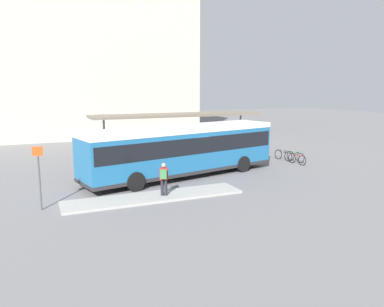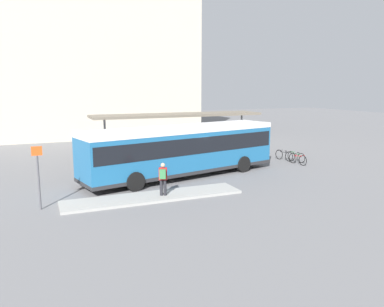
{
  "view_description": "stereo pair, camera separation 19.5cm",
  "coord_description": "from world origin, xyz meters",
  "px_view_note": "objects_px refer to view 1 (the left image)",
  "views": [
    {
      "loc": [
        -8.1,
        -20.31,
        5.26
      ],
      "look_at": [
        0.61,
        0.0,
        1.36
      ],
      "focal_mm": 35.0,
      "sensor_mm": 36.0,
      "label": 1
    },
    {
      "loc": [
        -7.92,
        -20.38,
        5.26
      ],
      "look_at": [
        0.61,
        0.0,
        1.36
      ],
      "focal_mm": 35.0,
      "sensor_mm": 36.0,
      "label": 2
    }
  ],
  "objects_px": {
    "bicycle_black": "(283,155)",
    "platform_sign": "(39,175)",
    "pedestrian_waiting": "(164,177)",
    "bicycle_green": "(295,157)",
    "bicycle_red": "(297,159)",
    "city_bus": "(183,147)"
  },
  "relations": [
    {
      "from": "bicycle_red",
      "to": "bicycle_black",
      "type": "xyz_separation_m",
      "value": [
        0.01,
        1.57,
        0.0
      ]
    },
    {
      "from": "bicycle_black",
      "to": "platform_sign",
      "type": "relative_size",
      "value": 0.61
    },
    {
      "from": "pedestrian_waiting",
      "to": "bicycle_black",
      "type": "relative_size",
      "value": 0.94
    },
    {
      "from": "bicycle_red",
      "to": "city_bus",
      "type": "bearing_deg",
      "value": -94.25
    },
    {
      "from": "pedestrian_waiting",
      "to": "platform_sign",
      "type": "xyz_separation_m",
      "value": [
        -5.49,
        0.43,
        0.52
      ]
    },
    {
      "from": "bicycle_green",
      "to": "platform_sign",
      "type": "height_order",
      "value": "platform_sign"
    },
    {
      "from": "bicycle_red",
      "to": "bicycle_black",
      "type": "distance_m",
      "value": 1.57
    },
    {
      "from": "platform_sign",
      "to": "bicycle_black",
      "type": "bearing_deg",
      "value": 17.35
    },
    {
      "from": "bicycle_black",
      "to": "platform_sign",
      "type": "xyz_separation_m",
      "value": [
        -16.67,
        -5.21,
        1.19
      ]
    },
    {
      "from": "bicycle_green",
      "to": "bicycle_black",
      "type": "bearing_deg",
      "value": 22.92
    },
    {
      "from": "city_bus",
      "to": "platform_sign",
      "type": "xyz_separation_m",
      "value": [
        -7.98,
        -3.36,
        -0.21
      ]
    },
    {
      "from": "platform_sign",
      "to": "bicycle_green",
      "type": "bearing_deg",
      "value": 14.47
    },
    {
      "from": "bicycle_red",
      "to": "platform_sign",
      "type": "height_order",
      "value": "platform_sign"
    },
    {
      "from": "bicycle_green",
      "to": "bicycle_black",
      "type": "xyz_separation_m",
      "value": [
        -0.48,
        0.78,
        0.01
      ]
    },
    {
      "from": "pedestrian_waiting",
      "to": "bicycle_green",
      "type": "relative_size",
      "value": 0.97
    },
    {
      "from": "city_bus",
      "to": "bicycle_red",
      "type": "bearing_deg",
      "value": -11.08
    },
    {
      "from": "city_bus",
      "to": "bicycle_green",
      "type": "height_order",
      "value": "city_bus"
    },
    {
      "from": "pedestrian_waiting",
      "to": "platform_sign",
      "type": "distance_m",
      "value": 5.53
    },
    {
      "from": "bicycle_black",
      "to": "platform_sign",
      "type": "bearing_deg",
      "value": 97.82
    },
    {
      "from": "city_bus",
      "to": "bicycle_black",
      "type": "xyz_separation_m",
      "value": [
        8.69,
        1.85,
        -1.4
      ]
    },
    {
      "from": "pedestrian_waiting",
      "to": "bicycle_red",
      "type": "bearing_deg",
      "value": -47.91
    },
    {
      "from": "platform_sign",
      "to": "bicycle_red",
      "type": "bearing_deg",
      "value": 12.32
    }
  ]
}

